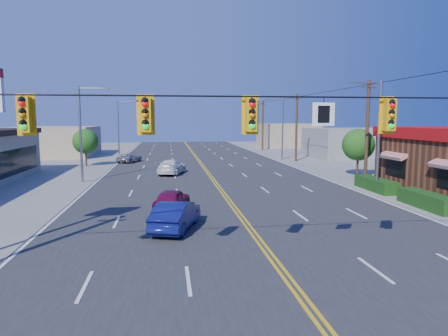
{
  "coord_description": "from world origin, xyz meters",
  "views": [
    {
      "loc": [
        -3.84,
        -12.51,
        5.3
      ],
      "look_at": [
        -0.32,
        12.39,
        2.2
      ],
      "focal_mm": 32.0,
      "sensor_mm": 36.0,
      "label": 1
    }
  ],
  "objects": [
    {
      "name": "bld_east_mid",
      "position": [
        22.0,
        40.0,
        2.0
      ],
      "size": [
        12.0,
        10.0,
        4.0
      ],
      "primitive_type": "cube",
      "color": "gray",
      "rests_on": "ground"
    },
    {
      "name": "utility_pole_mid",
      "position": [
        12.2,
        36.0,
        4.2
      ],
      "size": [
        0.28,
        0.28,
        8.4
      ],
      "primitive_type": "cylinder",
      "color": "#47301E",
      "rests_on": "ground"
    },
    {
      "name": "utility_pole_near",
      "position": [
        12.2,
        18.0,
        4.2
      ],
      "size": [
        0.28,
        0.28,
        8.4
      ],
      "primitive_type": "cylinder",
      "color": "#47301E",
      "rests_on": "ground"
    },
    {
      "name": "streetlight_nw",
      "position": [
        -10.79,
        48.0,
        4.51
      ],
      "size": [
        2.55,
        0.25,
        8.0
      ],
      "color": "gray",
      "rests_on": "ground"
    },
    {
      "name": "bld_east_far",
      "position": [
        19.0,
        62.0,
        2.2
      ],
      "size": [
        10.0,
        10.0,
        4.4
      ],
      "primitive_type": "cube",
      "color": "tan",
      "rests_on": "ground"
    },
    {
      "name": "signal_span",
      "position": [
        -0.12,
        0.0,
        4.89
      ],
      "size": [
        24.32,
        0.34,
        9.0
      ],
      "color": "#47301E",
      "rests_on": "ground"
    },
    {
      "name": "tree_kfc_rear",
      "position": [
        13.5,
        22.0,
        2.93
      ],
      "size": [
        2.94,
        2.94,
        4.41
      ],
      "color": "#47301E",
      "rests_on": "ground"
    },
    {
      "name": "car_magenta",
      "position": [
        -3.65,
        10.24,
        0.64
      ],
      "size": [
        2.46,
        4.0,
        1.27
      ],
      "primitive_type": "imported",
      "rotation": [
        0.0,
        0.0,
        2.87
      ],
      "color": "maroon",
      "rests_on": "ground"
    },
    {
      "name": "streetlight_sw",
      "position": [
        -10.79,
        22.0,
        4.51
      ],
      "size": [
        2.55,
        0.25,
        8.0
      ],
      "color": "gray",
      "rests_on": "ground"
    },
    {
      "name": "tree_west",
      "position": [
        -13.0,
        34.0,
        2.79
      ],
      "size": [
        2.8,
        2.8,
        4.2
      ],
      "color": "#47301E",
      "rests_on": "ground"
    },
    {
      "name": "bld_west_far",
      "position": [
        -20.0,
        48.0,
        2.1
      ],
      "size": [
        11.0,
        12.0,
        4.2
      ],
      "primitive_type": "cube",
      "color": "tan",
      "rests_on": "ground"
    },
    {
      "name": "car_silver",
      "position": [
        -8.46,
        36.88,
        0.53
      ],
      "size": [
        3.14,
        4.22,
        1.07
      ],
      "primitive_type": "imported",
      "rotation": [
        0.0,
        0.0,
        2.73
      ],
      "color": "#A6A5AB",
      "rests_on": "ground"
    },
    {
      "name": "streetlight_ne",
      "position": [
        10.79,
        38.0,
        4.51
      ],
      "size": [
        2.55,
        0.25,
        8.0
      ],
      "color": "gray",
      "rests_on": "ground"
    },
    {
      "name": "ground",
      "position": [
        0.0,
        0.0,
        0.0
      ],
      "size": [
        160.0,
        160.0,
        0.0
      ],
      "primitive_type": "plane",
      "color": "gray",
      "rests_on": "ground"
    },
    {
      "name": "streetlight_se",
      "position": [
        10.79,
        14.0,
        4.51
      ],
      "size": [
        2.55,
        0.25,
        8.0
      ],
      "color": "gray",
      "rests_on": "ground"
    },
    {
      "name": "car_white",
      "position": [
        -3.51,
        25.74,
        0.7
      ],
      "size": [
        3.13,
        5.15,
        1.39
      ],
      "primitive_type": "imported",
      "rotation": [
        0.0,
        0.0,
        2.88
      ],
      "color": "white",
      "rests_on": "ground"
    },
    {
      "name": "car_blue",
      "position": [
        -3.51,
        6.2,
        0.69
      ],
      "size": [
        2.64,
        4.42,
        1.38
      ],
      "primitive_type": "imported",
      "rotation": [
        0.0,
        0.0,
        2.84
      ],
      "color": "navy",
      "rests_on": "ground"
    },
    {
      "name": "road",
      "position": [
        0.0,
        20.0,
        0.03
      ],
      "size": [
        20.0,
        120.0,
        0.06
      ],
      "primitive_type": "cube",
      "color": "#2D2D30",
      "rests_on": "ground"
    },
    {
      "name": "utility_pole_far",
      "position": [
        12.2,
        54.0,
        4.2
      ],
      "size": [
        0.28,
        0.28,
        8.4
      ],
      "primitive_type": "cylinder",
      "color": "#47301E",
      "rests_on": "ground"
    }
  ]
}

